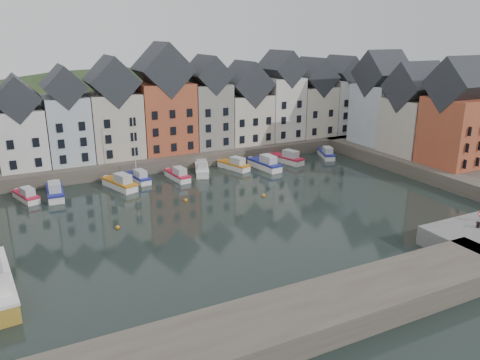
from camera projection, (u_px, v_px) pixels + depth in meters
ground at (240, 217)px, 56.14m from camera, size 260.00×260.00×0.00m
far_quay at (163, 153)px, 81.37m from camera, size 90.00×16.00×2.00m
right_quay at (439, 165)px, 74.28m from camera, size 14.00×54.00×2.00m
near_wall at (255, 333)px, 32.81m from camera, size 50.00×6.00×2.00m
hillside at (133, 208)px, 109.23m from camera, size 153.60×70.40×64.00m
far_terrace at (183, 109)px, 78.67m from camera, size 72.37×8.16×17.78m
right_terrace at (416, 111)px, 75.78m from camera, size 8.30×24.25×16.36m
mooring_buoys at (193, 207)px, 58.91m from camera, size 20.50×5.50×0.50m
boat_a at (26, 196)px, 61.33m from camera, size 3.27×5.71×2.09m
boat_b at (55, 192)px, 62.48m from camera, size 2.41×6.71×2.54m
boat_c at (120, 184)px, 65.99m from camera, size 4.00×6.86×2.52m
boat_d at (139, 177)px, 69.08m from camera, size 2.68×5.76×10.60m
boat_e at (178, 175)px, 70.11m from camera, size 2.42×5.94×2.22m
boat_f at (202, 169)px, 73.03m from camera, size 4.08×6.73×2.47m
boat_g at (234, 165)px, 75.40m from camera, size 3.63×6.25×2.29m
boat_h at (265, 164)px, 75.56m from camera, size 2.96×7.10×2.64m
boat_i at (287, 159)px, 79.08m from camera, size 3.69×6.84×2.51m
boat_j at (326, 154)px, 82.46m from camera, size 3.86×6.07×2.23m
mooring_bollard at (478, 225)px, 47.89m from camera, size 0.48×0.48×0.56m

